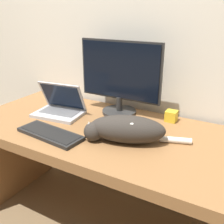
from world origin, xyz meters
TOP-DOWN VIEW (x-y plane):
  - wall_back at (0.00, 0.84)m, footprint 6.40×0.06m
  - desk at (0.00, 0.39)m, footprint 1.58×0.78m
  - monitor at (0.03, 0.65)m, footprint 0.56×0.23m
  - laptop at (-0.30, 0.44)m, footprint 0.33×0.25m
  - external_keyboard at (-0.15, 0.17)m, footprint 0.41×0.18m
  - cat at (0.24, 0.31)m, footprint 0.53×0.29m
  - small_toy at (0.38, 0.69)m, footprint 0.07×0.07m

SIDE VIEW (x-z plane):
  - desk at x=0.00m, z-range 0.22..0.97m
  - external_keyboard at x=-0.15m, z-range 0.74..0.77m
  - small_toy at x=0.38m, z-range 0.74..0.81m
  - laptop at x=-0.30m, z-range 0.68..0.89m
  - cat at x=0.24m, z-range 0.75..0.89m
  - monitor at x=0.03m, z-range 0.75..1.23m
  - wall_back at x=0.00m, z-range 0.00..2.60m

